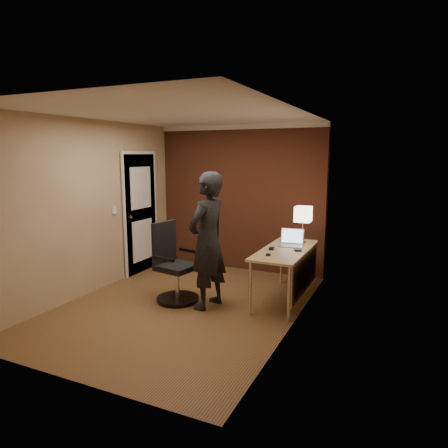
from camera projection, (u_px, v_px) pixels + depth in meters
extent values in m
plane|color=brown|center=(184.00, 305.00, 5.38)|extent=(4.00, 4.00, 0.00)
plane|color=white|center=(180.00, 114.00, 4.95)|extent=(4.00, 4.00, 0.00)
plane|color=tan|center=(240.00, 198.00, 6.96)|extent=(3.00, 0.00, 3.00)
plane|color=tan|center=(61.00, 245.00, 3.38)|extent=(3.00, 0.00, 3.00)
plane|color=tan|center=(92.00, 207.00, 5.78)|extent=(0.00, 4.00, 4.00)
plane|color=tan|center=(295.00, 222.00, 4.55)|extent=(0.00, 4.00, 4.00)
cube|color=brown|center=(240.00, 198.00, 6.93)|extent=(2.98, 0.06, 2.50)
cube|color=silver|center=(240.00, 127.00, 6.71)|extent=(3.00, 0.08, 0.08)
cube|color=silver|center=(54.00, 97.00, 3.20)|extent=(3.00, 0.08, 0.08)
cube|color=silver|center=(90.00, 121.00, 5.56)|extent=(0.08, 4.00, 0.08)
cube|color=silver|center=(295.00, 112.00, 4.36)|extent=(0.08, 4.00, 0.08)
cube|color=silver|center=(140.00, 214.00, 6.80)|extent=(0.05, 0.82, 2.02)
cube|color=silver|center=(141.00, 214.00, 6.79)|extent=(0.02, 0.92, 2.12)
cylinder|color=silver|center=(130.00, 217.00, 6.49)|extent=(0.05, 0.05, 0.05)
cube|color=silver|center=(114.00, 210.00, 6.20)|extent=(0.02, 0.08, 0.12)
cube|color=tan|center=(285.00, 250.00, 5.45)|extent=(0.60, 1.50, 0.03)
cube|color=tan|center=(305.00, 273.00, 5.39)|extent=(0.02, 1.38, 0.54)
cylinder|color=silver|center=(250.00, 288.00, 5.00)|extent=(0.04, 0.04, 0.70)
cylinder|color=silver|center=(282.00, 262.00, 6.24)|extent=(0.04, 0.04, 0.70)
cylinder|color=silver|center=(289.00, 294.00, 4.80)|extent=(0.04, 0.04, 0.70)
cylinder|color=silver|center=(314.00, 265.00, 6.03)|extent=(0.04, 0.04, 0.70)
cube|color=silver|center=(302.00, 242.00, 5.83)|extent=(0.11, 0.11, 0.01)
cylinder|color=silver|center=(303.00, 232.00, 5.80)|extent=(0.01, 0.01, 0.30)
cube|color=white|center=(303.00, 214.00, 5.76)|extent=(0.22, 0.22, 0.22)
cube|color=silver|center=(291.00, 245.00, 5.63)|extent=(0.35, 0.26, 0.01)
cube|color=silver|center=(292.00, 236.00, 5.72)|extent=(0.33, 0.09, 0.22)
cube|color=#B2CCF2|center=(292.00, 236.00, 5.71)|extent=(0.30, 0.08, 0.19)
cube|color=gray|center=(291.00, 245.00, 5.62)|extent=(0.29, 0.16, 0.00)
cube|color=black|center=(272.00, 249.00, 5.41)|extent=(0.07, 0.11, 0.03)
cube|color=black|center=(268.00, 255.00, 5.12)|extent=(0.09, 0.13, 0.01)
cube|color=black|center=(298.00, 250.00, 5.35)|extent=(0.12, 0.14, 0.02)
cylinder|color=black|center=(178.00, 298.00, 5.53)|extent=(0.58, 0.58, 0.03)
cylinder|color=silver|center=(177.00, 283.00, 5.49)|extent=(0.06, 0.06, 0.44)
cube|color=black|center=(177.00, 267.00, 5.45)|extent=(0.55, 0.55, 0.07)
cube|color=black|center=(164.00, 242.00, 5.52)|extent=(0.13, 0.44, 0.57)
cube|color=black|center=(190.00, 250.00, 5.64)|extent=(0.36, 0.11, 0.04)
cube|color=black|center=(163.00, 259.00, 5.20)|extent=(0.36, 0.11, 0.04)
imported|color=black|center=(208.00, 241.00, 5.19)|extent=(0.54, 0.72, 1.79)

